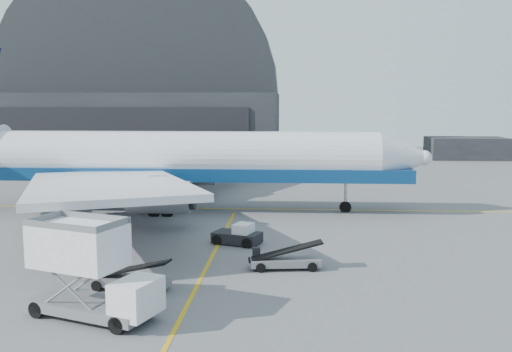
# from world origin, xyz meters

# --- Properties ---
(ground) EXTENTS (200.00, 200.00, 0.00)m
(ground) POSITION_xyz_m (0.00, 0.00, 0.00)
(ground) COLOR #565659
(ground) RESTS_ON ground
(taxi_lines) EXTENTS (80.00, 42.12, 0.02)m
(taxi_lines) POSITION_xyz_m (0.00, 12.67, 0.01)
(taxi_lines) COLOR gold
(taxi_lines) RESTS_ON ground
(hangar) EXTENTS (50.00, 28.30, 28.00)m
(hangar) POSITION_xyz_m (-22.00, 64.95, 9.54)
(hangar) COLOR black
(hangar) RESTS_ON ground
(distant_bldg_a) EXTENTS (14.00, 8.00, 4.00)m
(distant_bldg_a) POSITION_xyz_m (38.00, 72.00, 0.00)
(distant_bldg_a) COLOR black
(distant_bldg_a) RESTS_ON ground
(airliner) EXTENTS (51.43, 49.87, 18.05)m
(airliner) POSITION_xyz_m (-6.76, 19.14, 5.05)
(airliner) COLOR white
(airliner) RESTS_ON ground
(catering_truck) EXTENTS (7.27, 4.71, 4.69)m
(catering_truck) POSITION_xyz_m (-4.54, -9.15, 2.38)
(catering_truck) COLOR slate
(catering_truck) RESTS_ON ground
(pushback_tug) EXTENTS (3.96, 3.04, 1.63)m
(pushback_tug) POSITION_xyz_m (1.50, 6.02, 0.61)
(pushback_tug) COLOR black
(pushback_tug) RESTS_ON ground
(belt_loader_a) EXTENTS (5.01, 2.45, 1.87)m
(belt_loader_a) POSITION_xyz_m (-3.82, -4.82, 0.58)
(belt_loader_a) COLOR slate
(belt_loader_a) RESTS_ON ground
(belt_loader_b) EXTENTS (4.88, 2.12, 1.83)m
(belt_loader_b) POSITION_xyz_m (5.07, -0.23, 0.56)
(belt_loader_b) COLOR slate
(belt_loader_b) RESTS_ON ground
(traffic_cone) EXTENTS (0.40, 0.40, 0.57)m
(traffic_cone) POSITION_xyz_m (-5.85, -2.17, 0.27)
(traffic_cone) COLOR #FF4308
(traffic_cone) RESTS_ON ground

